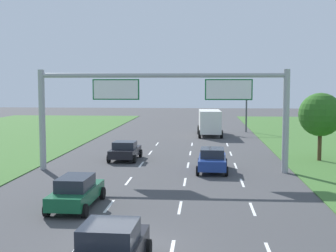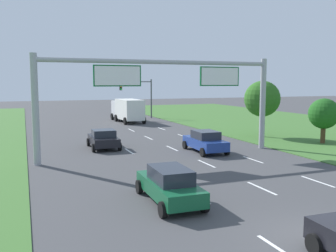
{
  "view_description": "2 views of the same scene",
  "coord_description": "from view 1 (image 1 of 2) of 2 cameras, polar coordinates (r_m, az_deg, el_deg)",
  "views": [
    {
      "loc": [
        2.85,
        -16.32,
        6.02
      ],
      "look_at": [
        0.3,
        17.44,
        2.96
      ],
      "focal_mm": 50.0,
      "sensor_mm": 36.0,
      "label": 1
    },
    {
      "loc": [
        -9.04,
        -9.11,
        5.22
      ],
      "look_at": [
        1.41,
        18.0,
        1.79
      ],
      "focal_mm": 40.0,
      "sensor_mm": 36.0,
      "label": 2
    }
  ],
  "objects": [
    {
      "name": "sign_gantry",
      "position": [
        31.97,
        -0.54,
        3.16
      ],
      "size": [
        17.24,
        0.44,
        7.0
      ],
      "color": "#9EA0A5",
      "rests_on": "ground_plane"
    },
    {
      "name": "car_far_ahead",
      "position": [
        37.18,
        -5.25,
        -3.0
      ],
      "size": [
        2.3,
        4.11,
        1.5
      ],
      "rotation": [
        0.0,
        0.0,
        -0.03
      ],
      "color": "black",
      "rests_on": "ground_plane"
    },
    {
      "name": "car_near_red",
      "position": [
        23.37,
        -11.13,
        -7.85
      ],
      "size": [
        2.07,
        4.53,
        1.57
      ],
      "rotation": [
        0.0,
        0.0,
        -0.02
      ],
      "color": "#145633",
      "rests_on": "ground_plane"
    },
    {
      "name": "box_truck",
      "position": [
        54.91,
        5.05,
        0.57
      ],
      "size": [
        2.89,
        7.77,
        2.98
      ],
      "rotation": [
        0.0,
        0.0,
        0.04
      ],
      "color": "silver",
      "rests_on": "ground_plane"
    },
    {
      "name": "roadside_tree_far",
      "position": [
        38.06,
        18.1,
        1.32
      ],
      "size": [
        3.37,
        3.37,
        5.34
      ],
      "color": "#513823",
      "rests_on": "ground_plane"
    },
    {
      "name": "lane_dashes_inner_left",
      "position": [
        23.57,
        -7.18,
        -9.66
      ],
      "size": [
        0.14,
        50.4,
        0.01
      ],
      "color": "white",
      "rests_on": "ground_plane"
    },
    {
      "name": "car_lead_silver",
      "position": [
        32.42,
        5.43,
        -4.11
      ],
      "size": [
        2.2,
        4.47,
        1.6
      ],
      "rotation": [
        0.0,
        0.0,
        -0.03
      ],
      "color": "navy",
      "rests_on": "ground_plane"
    },
    {
      "name": "ground_plane",
      "position": [
        17.62,
        -5.43,
        -14.82
      ],
      "size": [
        200.0,
        200.0,
        0.0
      ],
      "primitive_type": "plane",
      "color": "#424244"
    },
    {
      "name": "lane_dashes_inner_right",
      "position": [
        23.14,
        1.47,
        -9.9
      ],
      "size": [
        0.14,
        50.4,
        0.01
      ],
      "color": "white",
      "rests_on": "ground_plane"
    },
    {
      "name": "traffic_light_mast",
      "position": [
        58.82,
        7.66,
        3.02
      ],
      "size": [
        4.76,
        0.49,
        5.6
      ],
      "color": "#47494F",
      "rests_on": "ground_plane"
    },
    {
      "name": "lane_dashes_slip",
      "position": [
        23.24,
        10.26,
        -9.92
      ],
      "size": [
        0.14,
        50.4,
        0.01
      ],
      "color": "white",
      "rests_on": "ground_plane"
    },
    {
      "name": "car_mid_lane",
      "position": [
        15.39,
        -7.04,
        -14.59
      ],
      "size": [
        2.27,
        4.12,
        1.66
      ],
      "rotation": [
        0.0,
        0.0,
        -0.04
      ],
      "color": "black",
      "rests_on": "ground_plane"
    }
  ]
}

